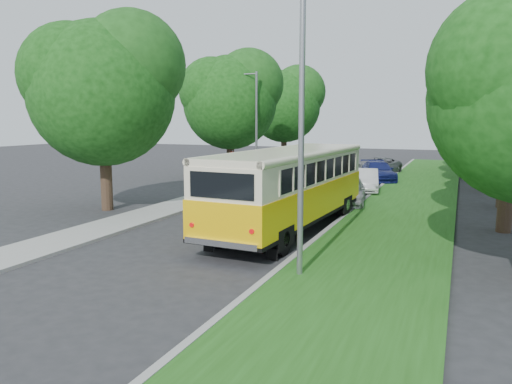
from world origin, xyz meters
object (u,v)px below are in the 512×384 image
at_px(lamppost_near, 298,120).
at_px(car_white, 365,181).
at_px(car_grey, 378,166).
at_px(lamppost_far, 255,123).
at_px(vintage_bus, 290,190).
at_px(car_blue, 378,171).
at_px(car_silver, 348,191).

height_order(lamppost_near, car_white, lamppost_near).
height_order(lamppost_near, car_grey, lamppost_near).
relative_size(lamppost_far, vintage_bus, 0.68).
distance_m(lamppost_near, lamppost_far, 20.53).
height_order(lamppost_near, vintage_bus, lamppost_near).
bearing_deg(car_blue, car_white, -108.84).
height_order(lamppost_far, car_blue, lamppost_far).
distance_m(vintage_bus, car_blue, 17.31).
bearing_deg(vintage_bus, car_grey, 93.42).
relative_size(lamppost_near, car_blue, 1.65).
xyz_separation_m(car_silver, car_grey, (-0.79, 14.85, -0.04)).
relative_size(lamppost_far, car_grey, 1.54).
bearing_deg(car_white, car_silver, -100.49).
bearing_deg(car_white, lamppost_far, 160.47).
bearing_deg(car_silver, car_white, 81.56).
xyz_separation_m(car_white, car_grey, (-0.79, 9.99, -0.02)).
relative_size(car_white, car_grey, 0.87).
bearing_deg(vintage_bus, car_silver, 86.20).
bearing_deg(car_grey, car_white, -68.37).
xyz_separation_m(lamppost_near, car_white, (-1.21, 17.27, -3.67)).
bearing_deg(car_white, car_grey, 84.01).
relative_size(lamppost_far, car_silver, 1.77).
bearing_deg(car_grey, vintage_bus, -73.14).
xyz_separation_m(vintage_bus, car_silver, (0.89, 6.75, -0.91)).
height_order(car_white, car_blue, car_blue).
bearing_deg(car_grey, car_blue, -64.16).
relative_size(vintage_bus, car_blue, 2.26).
bearing_deg(lamppost_near, car_blue, 93.31).
distance_m(lamppost_far, vintage_bus, 14.75).
bearing_deg(car_white, vintage_bus, -104.86).
distance_m(lamppost_near, car_silver, 12.99).
xyz_separation_m(car_silver, car_white, (0.00, 4.86, -0.02)).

